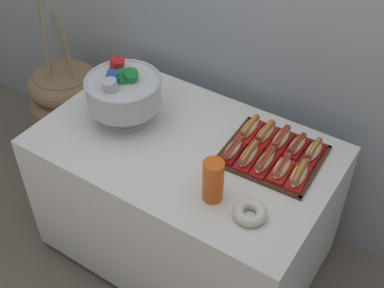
% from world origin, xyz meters
% --- Properties ---
extents(ground_plane, '(10.00, 10.00, 0.00)m').
position_xyz_m(ground_plane, '(0.00, 0.00, 0.00)').
color(ground_plane, '#7A6B5B').
extents(buffet_table, '(1.32, 0.81, 0.75)m').
position_xyz_m(buffet_table, '(0.00, 0.00, 0.39)').
color(buffet_table, white).
rests_on(buffet_table, ground_plane).
extents(floor_vase, '(0.49, 0.49, 1.17)m').
position_xyz_m(floor_vase, '(-0.98, 0.22, 0.31)').
color(floor_vase, '#896B4C').
rests_on(floor_vase, ground_plane).
extents(serving_tray, '(0.42, 0.38, 0.01)m').
position_xyz_m(serving_tray, '(0.36, 0.14, 0.75)').
color(serving_tray, '#472B19').
rests_on(serving_tray, buffet_table).
extents(hot_dog_0, '(0.07, 0.16, 0.06)m').
position_xyz_m(hot_dog_0, '(0.21, 0.05, 0.78)').
color(hot_dog_0, '#B21414').
rests_on(hot_dog_0, serving_tray).
extents(hot_dog_1, '(0.08, 0.17, 0.06)m').
position_xyz_m(hot_dog_1, '(0.29, 0.05, 0.78)').
color(hot_dog_1, red).
rests_on(hot_dog_1, serving_tray).
extents(hot_dog_2, '(0.07, 0.18, 0.06)m').
position_xyz_m(hot_dog_2, '(0.36, 0.06, 0.79)').
color(hot_dog_2, red).
rests_on(hot_dog_2, serving_tray).
extents(hot_dog_3, '(0.08, 0.16, 0.06)m').
position_xyz_m(hot_dog_3, '(0.44, 0.06, 0.78)').
color(hot_dog_3, red).
rests_on(hot_dog_3, serving_tray).
extents(hot_dog_4, '(0.08, 0.17, 0.06)m').
position_xyz_m(hot_dog_4, '(0.51, 0.06, 0.78)').
color(hot_dog_4, red).
rests_on(hot_dog_4, serving_tray).
extents(hot_dog_5, '(0.08, 0.18, 0.06)m').
position_xyz_m(hot_dog_5, '(0.21, 0.22, 0.78)').
color(hot_dog_5, red).
rests_on(hot_dog_5, serving_tray).
extents(hot_dog_6, '(0.07, 0.16, 0.06)m').
position_xyz_m(hot_dog_6, '(0.28, 0.22, 0.78)').
color(hot_dog_6, red).
rests_on(hot_dog_6, serving_tray).
extents(hot_dog_7, '(0.08, 0.17, 0.06)m').
position_xyz_m(hot_dog_7, '(0.36, 0.22, 0.78)').
color(hot_dog_7, red).
rests_on(hot_dog_7, serving_tray).
extents(hot_dog_8, '(0.06, 0.15, 0.06)m').
position_xyz_m(hot_dog_8, '(0.43, 0.23, 0.78)').
color(hot_dog_8, '#B21414').
rests_on(hot_dog_8, serving_tray).
extents(hot_dog_9, '(0.07, 0.16, 0.06)m').
position_xyz_m(hot_dog_9, '(0.51, 0.23, 0.78)').
color(hot_dog_9, '#B21414').
rests_on(hot_dog_9, serving_tray).
extents(punch_bowl, '(0.35, 0.35, 0.27)m').
position_xyz_m(punch_bowl, '(-0.33, -0.00, 0.91)').
color(punch_bowl, silver).
rests_on(punch_bowl, buffet_table).
extents(cup_stack, '(0.08, 0.08, 0.19)m').
position_xyz_m(cup_stack, '(0.27, -0.20, 0.84)').
color(cup_stack, '#EA5B19').
rests_on(cup_stack, buffet_table).
extents(donut, '(0.13, 0.13, 0.04)m').
position_xyz_m(donut, '(0.44, -0.21, 0.77)').
color(donut, silver).
rests_on(donut, buffet_table).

